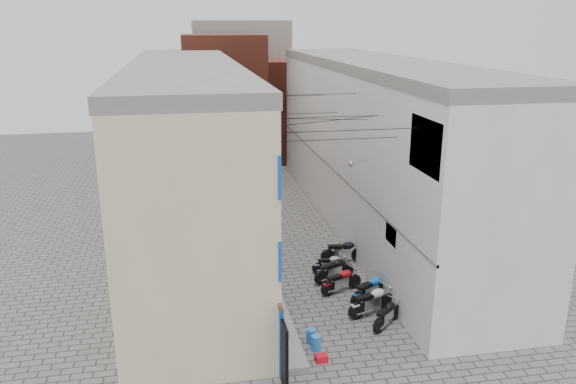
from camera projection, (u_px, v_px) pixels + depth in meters
ground at (357, 368)px, 18.32m from camera, size 90.00×90.00×0.00m
plinth at (248, 230)px, 30.15m from camera, size 0.90×26.00×0.25m
building_left at (188, 153)px, 28.32m from camera, size 5.10×27.00×9.00m
building_right at (377, 145)px, 30.13m from camera, size 5.94×26.00×9.00m
building_far_brick_left at (224, 102)px, 42.86m from camera, size 6.00×6.00×10.00m
building_far_brick_right at (284, 110)px, 45.91m from camera, size 5.00×6.00×8.00m
building_far_concrete at (242, 87)px, 48.71m from camera, size 8.00×5.00×11.00m
far_shopfront at (256, 158)px, 41.68m from camera, size 2.00×0.30×2.40m
overhead_wires at (308, 115)px, 23.45m from camera, size 5.80×13.02×1.32m
motorcycle_a at (388, 313)px, 20.75m from camera, size 1.78×1.62×1.06m
motorcycle_b at (373, 300)px, 21.55m from camera, size 2.26×1.30×1.25m
motorcycle_c at (371, 288)px, 22.52m from camera, size 2.22×1.63×1.25m
motorcycle_d at (341, 279)px, 23.36m from camera, size 2.08×1.27×1.15m
motorcycle_e at (334, 268)px, 24.37m from camera, size 2.13×1.34×1.18m
motorcycle_f at (330, 263)px, 25.17m from camera, size 1.69×0.57×0.97m
motorcycle_g at (343, 250)px, 26.26m from camera, size 2.18×0.81×1.24m
person_a at (281, 330)px, 18.53m from camera, size 0.44×0.64×1.69m
person_b at (275, 300)px, 20.58m from camera, size 0.92×0.99×1.62m
water_jug_near at (316, 343)px, 19.28m from camera, size 0.45×0.45×0.54m
water_jug_far at (311, 336)px, 19.71m from camera, size 0.44×0.44×0.54m
red_crate at (321, 358)px, 18.66m from camera, size 0.43×0.34×0.25m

